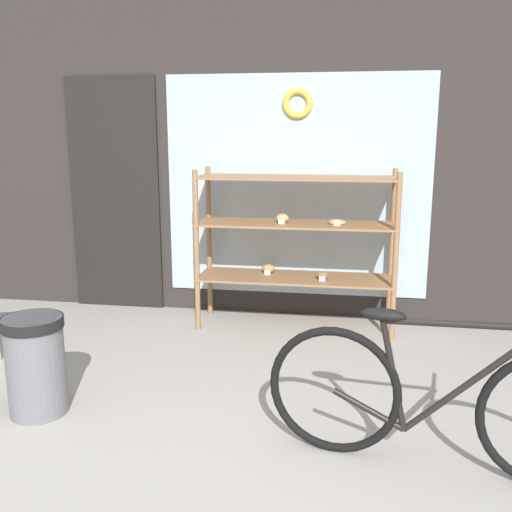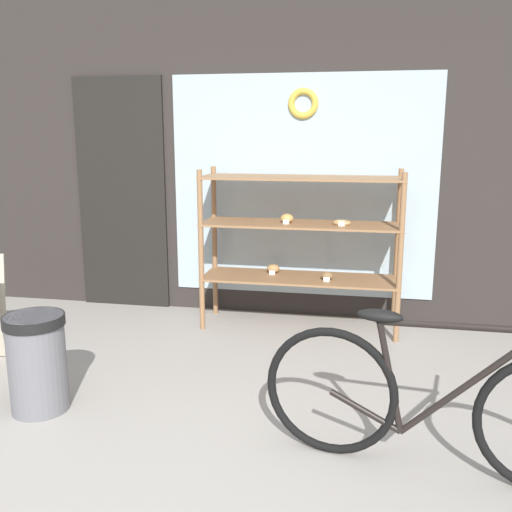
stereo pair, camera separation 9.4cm
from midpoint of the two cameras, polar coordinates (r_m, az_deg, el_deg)
The scene contains 5 objects.
ground_plane at distance 2.81m, azimuth -5.90°, elevation -23.07°, with size 30.00×30.00×0.00m, color gray.
storefront_facade at distance 5.03m, azimuth 2.64°, elevation 13.80°, with size 6.20×0.13×3.59m.
display_case at distance 4.70m, azimuth 5.08°, elevation 2.35°, with size 1.62×0.47×1.33m.
bicycle at distance 2.93m, azimuth 18.24°, elevation -13.81°, with size 1.67×0.47×0.81m.
trash_bin at distance 3.61m, azimuth -20.35°, elevation -9.62°, with size 0.35×0.35×0.59m.
Camera 2 is at (0.73, -2.18, 1.63)m, focal length 40.00 mm.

